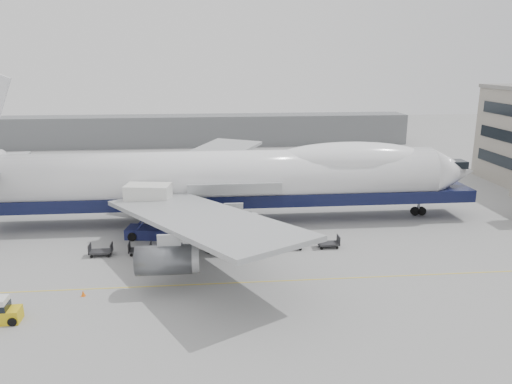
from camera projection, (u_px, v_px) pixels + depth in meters
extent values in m
plane|color=gray|center=(230.00, 258.00, 50.90)|extent=(260.00, 260.00, 0.00)
cube|color=gold|center=(233.00, 283.00, 45.13)|extent=(60.00, 0.15, 0.01)
cube|color=slate|center=(173.00, 131.00, 116.38)|extent=(110.00, 8.00, 7.00)
cylinder|color=white|center=(225.00, 177.00, 60.98)|extent=(52.00, 6.40, 6.40)
cube|color=#0E1233|center=(233.00, 197.00, 61.73)|extent=(60.00, 5.76, 1.50)
cone|color=white|center=(452.00, 172.00, 63.71)|extent=(6.00, 6.40, 6.40)
ellipsoid|color=white|center=(350.00, 160.00, 61.99)|extent=(20.67, 5.78, 4.56)
cube|color=#9EA0A3|center=(199.00, 218.00, 47.11)|extent=(20.35, 26.74, 2.26)
cube|color=#9EA0A3|center=(201.00, 159.00, 74.58)|extent=(20.35, 26.74, 2.26)
cylinder|color=#595B60|center=(183.00, 168.00, 79.40)|extent=(4.80, 2.60, 2.60)
cylinder|color=#595B60|center=(223.00, 180.00, 71.31)|extent=(4.80, 2.60, 2.60)
cylinder|color=#595B60|center=(229.00, 224.00, 52.08)|extent=(4.80, 2.60, 2.60)
cylinder|color=#595B60|center=(164.00, 260.00, 42.86)|extent=(4.80, 2.60, 2.60)
cylinder|color=slate|center=(419.00, 206.00, 64.48)|extent=(0.36, 0.36, 2.50)
cylinder|color=black|center=(418.00, 211.00, 64.66)|extent=(1.10, 0.45, 1.10)
cylinder|color=slate|center=(201.00, 220.00, 58.95)|extent=(0.36, 0.36, 2.50)
cylinder|color=black|center=(201.00, 225.00, 59.13)|extent=(1.10, 0.45, 1.10)
cylinder|color=slate|center=(202.00, 205.00, 64.72)|extent=(0.36, 0.36, 2.50)
cylinder|color=black|center=(202.00, 211.00, 64.90)|extent=(1.10, 0.45, 1.10)
cube|color=navy|center=(150.00, 232.00, 56.65)|extent=(5.64, 3.36, 1.17)
cube|color=silver|center=(148.00, 195.00, 55.52)|extent=(5.25, 3.50, 2.33)
cube|color=navy|center=(148.00, 217.00, 54.96)|extent=(3.75, 0.73, 4.17)
cube|color=navy|center=(150.00, 211.00, 57.21)|extent=(3.75, 0.73, 4.17)
cube|color=slate|center=(150.00, 191.00, 57.15)|extent=(2.71, 1.66, 0.15)
cylinder|color=black|center=(132.00, 237.00, 55.48)|extent=(0.95, 0.37, 0.95)
cylinder|color=black|center=(135.00, 231.00, 57.52)|extent=(0.95, 0.37, 0.95)
cylinder|color=black|center=(167.00, 236.00, 55.84)|extent=(0.95, 0.37, 0.95)
cylinder|color=black|center=(168.00, 229.00, 57.88)|extent=(0.95, 0.37, 0.95)
cube|color=gold|center=(2.00, 316.00, 38.29)|extent=(2.79, 1.56, 1.08)
cylinder|color=black|center=(13.00, 321.00, 37.82)|extent=(0.69, 0.29, 0.69)
cylinder|color=black|center=(19.00, 313.00, 39.05)|extent=(0.69, 0.29, 0.69)
cone|color=orange|center=(83.00, 293.00, 42.58)|extent=(0.35, 0.35, 0.54)
cube|color=orange|center=(83.00, 296.00, 42.64)|extent=(0.37, 0.37, 0.03)
cube|color=#2D2D30|center=(101.00, 252.00, 51.31)|extent=(2.30, 1.35, 0.18)
cube|color=#2D2D30|center=(90.00, 248.00, 51.10)|extent=(0.08, 1.35, 0.90)
cube|color=#2D2D30|center=(112.00, 248.00, 51.31)|extent=(0.08, 1.35, 0.90)
cylinder|color=black|center=(91.00, 257.00, 50.78)|extent=(0.30, 0.12, 0.30)
cylinder|color=black|center=(94.00, 253.00, 51.83)|extent=(0.30, 0.12, 0.30)
cylinder|color=black|center=(109.00, 256.00, 50.94)|extent=(0.30, 0.12, 0.30)
cylinder|color=black|center=(111.00, 252.00, 51.99)|extent=(0.30, 0.12, 0.30)
cube|color=#2D2D30|center=(140.00, 250.00, 51.68)|extent=(2.30, 1.35, 0.18)
cube|color=#2D2D30|center=(129.00, 247.00, 51.48)|extent=(0.08, 1.35, 0.90)
cube|color=#2D2D30|center=(151.00, 246.00, 51.68)|extent=(0.08, 1.35, 0.90)
cylinder|color=black|center=(131.00, 255.00, 51.15)|extent=(0.30, 0.12, 0.30)
cylinder|color=black|center=(133.00, 251.00, 52.21)|extent=(0.30, 0.12, 0.30)
cylinder|color=black|center=(148.00, 255.00, 51.31)|extent=(0.30, 0.12, 0.30)
cylinder|color=black|center=(149.00, 251.00, 52.37)|extent=(0.30, 0.12, 0.30)
cube|color=#2D2D30|center=(179.00, 249.00, 52.06)|extent=(2.30, 1.35, 0.18)
cube|color=#2D2D30|center=(168.00, 246.00, 51.85)|extent=(0.08, 1.35, 0.90)
cube|color=#2D2D30|center=(189.00, 245.00, 52.06)|extent=(0.08, 1.35, 0.90)
cylinder|color=black|center=(170.00, 254.00, 51.53)|extent=(0.30, 0.12, 0.30)
cylinder|color=black|center=(171.00, 250.00, 52.58)|extent=(0.30, 0.12, 0.30)
cylinder|color=black|center=(187.00, 253.00, 51.69)|extent=(0.30, 0.12, 0.30)
cylinder|color=black|center=(187.00, 249.00, 52.74)|extent=(0.30, 0.12, 0.30)
cube|color=#2D2D30|center=(217.00, 247.00, 52.43)|extent=(2.30, 1.35, 0.18)
cube|color=#2D2D30|center=(206.00, 244.00, 52.23)|extent=(0.08, 1.35, 0.90)
cube|color=#2D2D30|center=(227.00, 243.00, 52.43)|extent=(0.08, 1.35, 0.90)
cylinder|color=black|center=(209.00, 252.00, 51.90)|extent=(0.30, 0.12, 0.30)
cylinder|color=black|center=(209.00, 248.00, 52.96)|extent=(0.30, 0.12, 0.30)
cylinder|color=black|center=(225.00, 252.00, 52.06)|extent=(0.30, 0.12, 0.30)
cylinder|color=black|center=(225.00, 248.00, 53.12)|extent=(0.30, 0.12, 0.30)
cube|color=#2D2D30|center=(255.00, 246.00, 52.81)|extent=(2.30, 1.35, 0.18)
cube|color=#2D2D30|center=(244.00, 243.00, 52.60)|extent=(0.08, 1.35, 0.90)
cube|color=#2D2D30|center=(265.00, 242.00, 52.81)|extent=(0.08, 1.35, 0.90)
cylinder|color=black|center=(247.00, 251.00, 52.28)|extent=(0.30, 0.12, 0.30)
cylinder|color=black|center=(246.00, 247.00, 53.33)|extent=(0.30, 0.12, 0.30)
cylinder|color=black|center=(263.00, 250.00, 52.44)|extent=(0.30, 0.12, 0.30)
cylinder|color=black|center=(262.00, 247.00, 53.49)|extent=(0.30, 0.12, 0.30)
cube|color=#2D2D30|center=(292.00, 245.00, 53.18)|extent=(2.30, 1.35, 0.18)
cube|color=#2D2D30|center=(282.00, 242.00, 52.98)|extent=(0.08, 1.35, 0.90)
cube|color=#2D2D30|center=(302.00, 241.00, 53.18)|extent=(0.08, 1.35, 0.90)
cylinder|color=black|center=(285.00, 250.00, 52.65)|extent=(0.30, 0.12, 0.30)
cylinder|color=black|center=(283.00, 246.00, 53.71)|extent=(0.30, 0.12, 0.30)
cylinder|color=black|center=(300.00, 249.00, 52.81)|extent=(0.30, 0.12, 0.30)
cylinder|color=black|center=(299.00, 245.00, 53.87)|extent=(0.30, 0.12, 0.30)
cube|color=#2D2D30|center=(328.00, 243.00, 53.56)|extent=(2.30, 1.35, 0.18)
cube|color=#2D2D30|center=(318.00, 240.00, 53.35)|extent=(0.08, 1.35, 0.90)
cube|color=#2D2D30|center=(338.00, 240.00, 53.56)|extent=(0.08, 1.35, 0.90)
cylinder|color=black|center=(322.00, 248.00, 53.03)|extent=(0.30, 0.12, 0.30)
cylinder|color=black|center=(319.00, 245.00, 54.08)|extent=(0.30, 0.12, 0.30)
cylinder|color=black|center=(337.00, 248.00, 53.19)|extent=(0.30, 0.12, 0.30)
cylinder|color=black|center=(335.00, 244.00, 54.24)|extent=(0.30, 0.12, 0.30)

